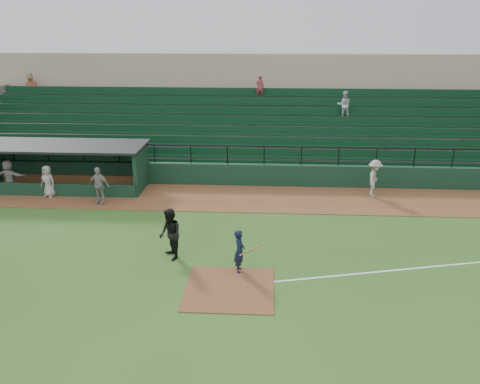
{
  "coord_description": "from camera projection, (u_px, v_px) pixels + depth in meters",
  "views": [
    {
      "loc": [
        1.22,
        -15.6,
        8.61
      ],
      "look_at": [
        0.0,
        5.0,
        1.4
      ],
      "focal_mm": 36.84,
      "sensor_mm": 36.0,
      "label": 1
    }
  ],
  "objects": [
    {
      "name": "stadium_structure",
      "position": [
        250.0,
        122.0,
        32.36
      ],
      "size": [
        38.0,
        13.08,
        6.4
      ],
      "color": "#10311E",
      "rests_on": "ground"
    },
    {
      "name": "dugout_player_c",
      "position": [
        9.0,
        177.0,
        25.59
      ],
      "size": [
        1.74,
        0.88,
        1.8
      ],
      "primitive_type": "imported",
      "rotation": [
        0.0,
        0.0,
        2.92
      ],
      "color": "gray",
      "rests_on": "warning_track"
    },
    {
      "name": "foul_line",
      "position": [
        448.0,
        265.0,
        18.29
      ],
      "size": [
        17.49,
        4.44,
        0.01
      ],
      "primitive_type": "cube",
      "rotation": [
        0.0,
        0.0,
        0.24
      ],
      "color": "white",
      "rests_on": "ground"
    },
    {
      "name": "dugout_player_a",
      "position": [
        99.0,
        186.0,
        24.1
      ],
      "size": [
        1.15,
        0.64,
        1.86
      ],
      "primitive_type": "imported",
      "rotation": [
        0.0,
        0.0,
        -0.17
      ],
      "color": "gray",
      "rests_on": "warning_track"
    },
    {
      "name": "warning_track",
      "position": [
        243.0,
        198.0,
        25.14
      ],
      "size": [
        40.0,
        4.0,
        0.03
      ],
      "primitive_type": "cube",
      "color": "brown",
      "rests_on": "ground"
    },
    {
      "name": "home_plate_dirt",
      "position": [
        230.0,
        289.0,
        16.66
      ],
      "size": [
        3.0,
        3.0,
        0.03
      ],
      "primitive_type": "cube",
      "color": "brown",
      "rests_on": "ground"
    },
    {
      "name": "ground",
      "position": [
        232.0,
        275.0,
        17.61
      ],
      "size": [
        90.0,
        90.0,
        0.0
      ],
      "primitive_type": "plane",
      "color": "#2E591C",
      "rests_on": "ground"
    },
    {
      "name": "runner",
      "position": [
        375.0,
        178.0,
        25.06
      ],
      "size": [
        1.06,
        1.41,
        1.93
      ],
      "primitive_type": "imported",
      "rotation": [
        0.0,
        0.0,
        1.26
      ],
      "color": "#9F9B95",
      "rests_on": "warning_track"
    },
    {
      "name": "dugout",
      "position": [
        66.0,
        162.0,
        26.72
      ],
      "size": [
        8.9,
        3.2,
        2.42
      ],
      "color": "#10311E",
      "rests_on": "ground"
    },
    {
      "name": "batter_at_plate",
      "position": [
        240.0,
        251.0,
        17.59
      ],
      "size": [
        1.0,
        0.67,
        1.62
      ],
      "color": "black",
      "rests_on": "ground"
    },
    {
      "name": "dugout_player_b",
      "position": [
        48.0,
        181.0,
        25.1
      ],
      "size": [
        0.92,
        0.73,
        1.64
      ],
      "primitive_type": "imported",
      "rotation": [
        0.0,
        0.0,
        -0.28
      ],
      "color": "#AAA49F",
      "rests_on": "warning_track"
    },
    {
      "name": "umpire",
      "position": [
        170.0,
        234.0,
        18.53
      ],
      "size": [
        1.12,
        1.21,
        1.98
      ],
      "primitive_type": "imported",
      "rotation": [
        0.0,
        0.0,
        -1.07
      ],
      "color": "black",
      "rests_on": "ground"
    }
  ]
}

